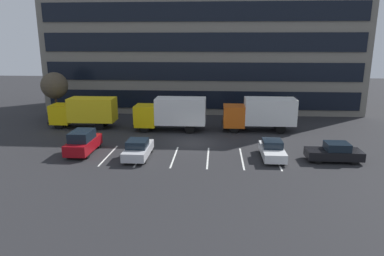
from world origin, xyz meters
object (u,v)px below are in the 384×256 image
object	(u,v)px
sedan_black	(334,152)
box_truck_orange	(260,113)
sedan_silver	(138,149)
suv_maroon	(83,142)
box_truck_yellow_all	(85,111)
box_truck_yellow	(172,112)
sedan_white	(272,150)
bare_tree	(54,86)

from	to	relation	value
sedan_black	box_truck_orange	bearing A→B (deg)	117.65
sedan_silver	suv_maroon	size ratio (longest dim) A/B	0.99
box_truck_yellow_all	sedan_black	xyz separation A→B (m)	(23.96, -9.42, -1.15)
sedan_silver	suv_maroon	xyz separation A→B (m)	(-4.97, 0.87, 0.23)
box_truck_yellow_all	box_truck_yellow	world-z (taller)	box_truck_yellow
box_truck_yellow	suv_maroon	xyz separation A→B (m)	(-6.61, -8.13, -1.03)
box_truck_yellow	sedan_white	world-z (taller)	box_truck_yellow
sedan_black	bare_tree	bearing A→B (deg)	156.56
sedan_white	sedan_black	bearing A→B (deg)	-4.70
box_truck_orange	bare_tree	world-z (taller)	bare_tree
sedan_black	box_truck_yellow_all	bearing A→B (deg)	158.53
sedan_black	sedan_silver	bearing A→B (deg)	-179.13
box_truck_yellow_all	sedan_white	distance (m)	21.17
box_truck_orange	box_truck_yellow_all	distance (m)	19.12
box_truck_yellow_all	box_truck_yellow	xyz separation A→B (m)	(9.74, -0.67, 0.12)
sedan_white	sedan_black	xyz separation A→B (m)	(4.85, -0.40, 0.02)
box_truck_orange	box_truck_yellow_all	world-z (taller)	box_truck_orange
box_truck_orange	sedan_silver	size ratio (longest dim) A/B	1.76
box_truck_yellow	sedan_black	xyz separation A→B (m)	(14.23, -8.75, -1.26)
box_truck_yellow_all	sedan_black	distance (m)	25.78
sedan_black	box_truck_yellow	bearing A→B (deg)	148.40
box_truck_yellow	sedan_black	bearing A→B (deg)	-31.60
suv_maroon	box_truck_yellow	bearing A→B (deg)	50.85
sedan_silver	suv_maroon	distance (m)	5.05
box_truck_yellow	sedan_white	xyz separation A→B (m)	(9.37, -8.35, -1.28)
sedan_white	sedan_silver	distance (m)	11.04
bare_tree	box_truck_orange	bearing A→B (deg)	-7.53
box_truck_orange	suv_maroon	xyz separation A→B (m)	(-16.00, -8.61, -1.03)
sedan_black	suv_maroon	world-z (taller)	suv_maroon
box_truck_yellow_all	suv_maroon	size ratio (longest dim) A/B	1.63
sedan_white	sedan_silver	xyz separation A→B (m)	(-11.02, -0.64, 0.03)
box_truck_yellow	sedan_silver	size ratio (longest dim) A/B	1.75
sedan_black	bare_tree	world-z (taller)	bare_tree
box_truck_yellow_all	sedan_white	size ratio (longest dim) A/B	1.71
sedan_black	sedan_silver	world-z (taller)	sedan_silver
sedan_white	bare_tree	bearing A→B (deg)	153.18
box_truck_yellow_all	suv_maroon	distance (m)	9.38
box_truck_yellow_all	box_truck_yellow	distance (m)	9.76
sedan_white	box_truck_yellow_all	bearing A→B (deg)	154.72
suv_maroon	box_truck_orange	bearing A→B (deg)	28.30
suv_maroon	bare_tree	xyz separation A→B (m)	(-7.68, 11.74, 3.27)
sedan_black	suv_maroon	xyz separation A→B (m)	(-20.84, 0.62, 0.24)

